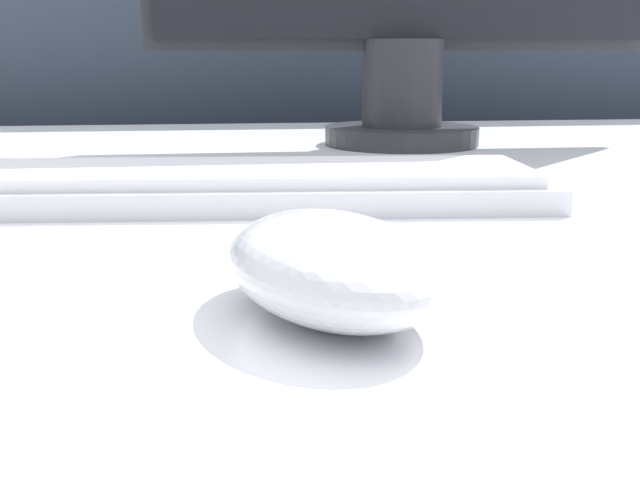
% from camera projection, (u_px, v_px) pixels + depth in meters
% --- Properties ---
extents(partition_panel, '(5.00, 0.03, 1.09)m').
position_uv_depth(partition_panel, '(293.00, 225.00, 1.26)').
color(partition_panel, '#333D4C').
rests_on(partition_panel, ground_plane).
extents(computer_mouse_near, '(0.10, 0.13, 0.04)m').
position_uv_depth(computer_mouse_near, '(331.00, 266.00, 0.27)').
color(computer_mouse_near, silver).
rests_on(computer_mouse_near, desk).
extents(keyboard, '(0.43, 0.15, 0.02)m').
position_uv_depth(keyboard, '(221.00, 186.00, 0.49)').
color(keyboard, silver).
rests_on(keyboard, desk).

